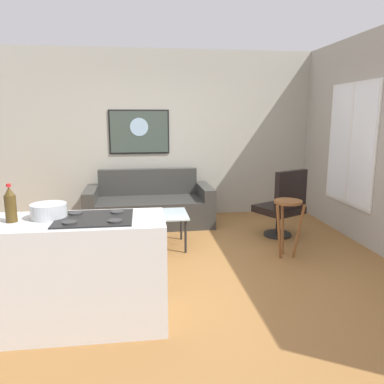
# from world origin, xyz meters

# --- Properties ---
(ground) EXTENTS (6.40, 6.40, 0.04)m
(ground) POSITION_xyz_m (0.00, 0.00, -0.02)
(ground) COLOR olive
(back_wall) EXTENTS (6.40, 0.05, 2.80)m
(back_wall) POSITION_xyz_m (0.00, 2.42, 1.40)
(back_wall) COLOR #A6A395
(back_wall) RESTS_ON ground
(right_wall) EXTENTS (0.05, 6.40, 2.80)m
(right_wall) POSITION_xyz_m (2.62, 0.30, 1.40)
(right_wall) COLOR #A5A094
(right_wall) RESTS_ON ground
(couch) EXTENTS (2.00, 0.95, 0.85)m
(couch) POSITION_xyz_m (-0.23, 1.85, 0.28)
(couch) COLOR #32322F
(couch) RESTS_ON ground
(coffee_table) EXTENTS (1.03, 0.64, 0.45)m
(coffee_table) POSITION_xyz_m (-0.27, 0.73, 0.42)
(coffee_table) COLOR silver
(coffee_table) RESTS_ON ground
(armchair) EXTENTS (0.75, 0.74, 0.98)m
(armchair) POSITION_xyz_m (1.64, 0.91, 0.48)
(armchair) COLOR black
(armchair) RESTS_ON ground
(bar_stool) EXTENTS (0.38, 0.38, 0.71)m
(bar_stool) POSITION_xyz_m (1.41, 0.17, 0.55)
(bar_stool) COLOR brown
(bar_stool) RESTS_ON ground
(kitchen_counter) EXTENTS (1.75, 0.64, 0.93)m
(kitchen_counter) POSITION_xyz_m (-1.03, -1.11, 0.46)
(kitchen_counter) COLOR silver
(kitchen_counter) RESTS_ON ground
(soda_bottle_2) EXTENTS (0.09, 0.09, 0.30)m
(soda_bottle_2) POSITION_xyz_m (-1.35, -1.11, 1.04)
(soda_bottle_2) COLOR #493615
(soda_bottle_2) RESTS_ON kitchen_counter
(mixing_bowl) EXTENTS (0.28, 0.28, 0.12)m
(mixing_bowl) POSITION_xyz_m (-1.08, -1.03, 0.97)
(mixing_bowl) COLOR silver
(mixing_bowl) RESTS_ON kitchen_counter
(wall_painting) EXTENTS (1.01, 0.03, 0.73)m
(wall_painting) POSITION_xyz_m (-0.36, 2.38, 1.46)
(wall_painting) COLOR black
(window) EXTENTS (0.03, 1.21, 1.71)m
(window) POSITION_xyz_m (2.59, 0.90, 1.32)
(window) COLOR silver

